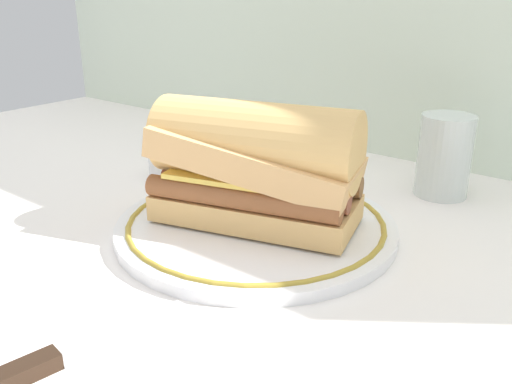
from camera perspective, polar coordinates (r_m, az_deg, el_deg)
ground_plane at (r=0.56m, az=-2.98°, el=-5.23°), size 1.50×1.50×0.00m
plate at (r=0.58m, az=0.00°, el=-3.46°), size 0.29×0.29×0.01m
sausage_sandwich at (r=0.55m, az=0.00°, el=2.98°), size 0.23×0.15×0.12m
drinking_glass at (r=0.70m, az=18.99°, el=3.04°), size 0.06×0.06×0.10m
salt_shaker at (r=0.75m, az=-9.98°, el=4.23°), size 0.03×0.03×0.07m
butter_knife at (r=0.42m, az=-18.55°, el=-15.52°), size 0.04×0.16×0.01m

